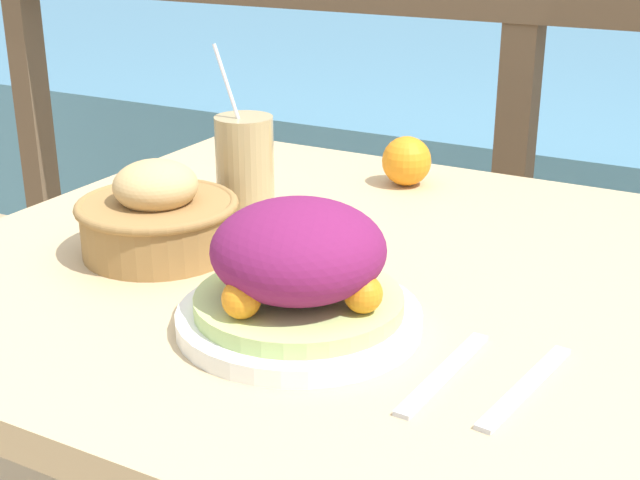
% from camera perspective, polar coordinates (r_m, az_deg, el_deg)
% --- Properties ---
extents(patio_table, '(0.94, 0.93, 0.71)m').
position_cam_1_polar(patio_table, '(1.17, 0.04, -5.54)').
color(patio_table, tan).
rests_on(patio_table, ground_plane).
extents(railing_fence, '(2.80, 0.08, 1.00)m').
position_cam_1_polar(railing_fence, '(1.86, 12.59, 8.70)').
color(railing_fence, brown).
rests_on(railing_fence, ground_plane).
extents(salad_plate, '(0.26, 0.26, 0.14)m').
position_cam_1_polar(salad_plate, '(0.93, -1.38, -2.26)').
color(salad_plate, white).
rests_on(salad_plate, patio_table).
extents(drink_glass, '(0.08, 0.08, 0.25)m').
position_cam_1_polar(drink_glass, '(1.25, -4.82, 4.58)').
color(drink_glass, tan).
rests_on(drink_glass, patio_table).
extents(bread_basket, '(0.21, 0.21, 0.12)m').
position_cam_1_polar(bread_basket, '(1.15, -10.35, 1.49)').
color(bread_basket, olive).
rests_on(bread_basket, patio_table).
extents(fork, '(0.03, 0.18, 0.00)m').
position_cam_1_polar(fork, '(0.87, 7.94, -8.43)').
color(fork, silver).
rests_on(fork, patio_table).
extents(knife, '(0.04, 0.18, 0.00)m').
position_cam_1_polar(knife, '(0.86, 13.05, -9.13)').
color(knife, silver).
rests_on(knife, patio_table).
extents(orange_near_basket, '(0.08, 0.08, 0.08)m').
position_cam_1_polar(orange_near_basket, '(1.42, 5.56, 5.05)').
color(orange_near_basket, orange).
rests_on(orange_near_basket, patio_table).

